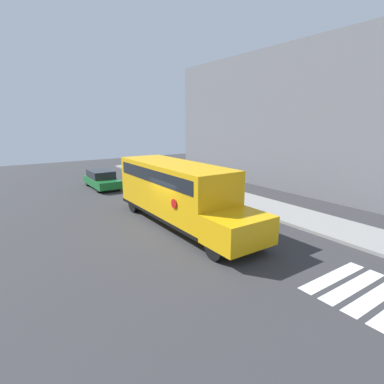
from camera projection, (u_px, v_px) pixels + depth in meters
name	position (u px, v px, depth m)	size (l,w,h in m)	color
ground_plane	(176.00, 229.00, 14.87)	(60.00, 60.00, 0.00)	#333335
sidewalk_strip	(266.00, 207.00, 18.41)	(44.00, 3.00, 0.15)	gray
building_backdrop	(335.00, 120.00, 20.77)	(32.00, 4.00, 10.61)	slate
crosswalk_stripes	(376.00, 296.00, 9.12)	(3.30, 3.20, 0.01)	white
school_bus	(177.00, 190.00, 15.33)	(9.93, 2.57, 3.13)	#EAA80F
parked_car	(102.00, 179.00, 23.97)	(4.35, 1.80, 1.38)	#196B2D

